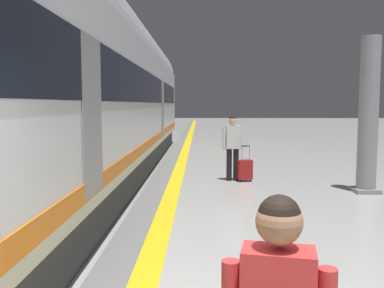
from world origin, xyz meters
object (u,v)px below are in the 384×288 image
at_px(high_speed_train, 79,85).
at_px(platform_pillar, 368,119).
at_px(passenger_near, 233,143).
at_px(suitcase_near, 245,170).

distance_m(high_speed_train, platform_pillar, 6.75).
distance_m(passenger_near, suitcase_near, 0.78).
bearing_deg(passenger_near, suitcase_near, -21.86).
distance_m(suitcase_near, platform_pillar, 3.31).
distance_m(passenger_near, platform_pillar, 3.41).
xyz_separation_m(high_speed_train, platform_pillar, (6.71, -0.07, -0.78)).
relative_size(high_speed_train, suitcase_near, 30.27).
height_order(high_speed_train, passenger_near, high_speed_train).
bearing_deg(passenger_near, high_speed_train, -159.43).
height_order(suitcase_near, platform_pillar, platform_pillar).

